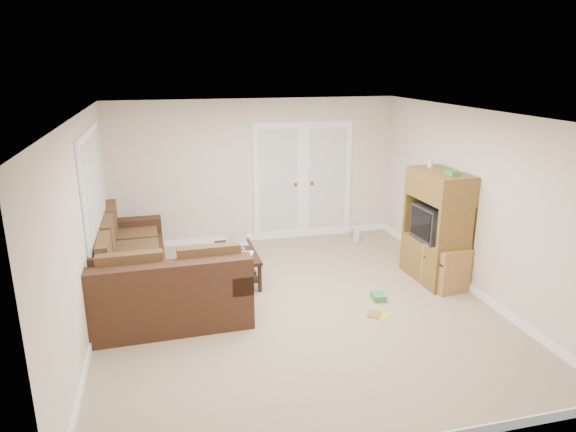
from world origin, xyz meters
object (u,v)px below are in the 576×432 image
object	(u,v)px
sectional_sofa	(146,276)
tv_armoire	(437,226)
side_cabinet	(446,264)
coffee_table	(237,264)

from	to	relation	value
sectional_sofa	tv_armoire	size ratio (longest dim) A/B	1.69
tv_armoire	sectional_sofa	bearing A→B (deg)	174.08
sectional_sofa	side_cabinet	size ratio (longest dim) A/B	2.90
side_cabinet	tv_armoire	bearing A→B (deg)	80.87
sectional_sofa	coffee_table	distance (m)	1.36
sectional_sofa	tv_armoire	distance (m)	4.12
coffee_table	tv_armoire	bearing A→B (deg)	-14.50
tv_armoire	side_cabinet	world-z (taller)	tv_armoire
coffee_table	side_cabinet	world-z (taller)	side_cabinet
sectional_sofa	side_cabinet	xyz separation A→B (m)	(4.09, -0.62, 0.01)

